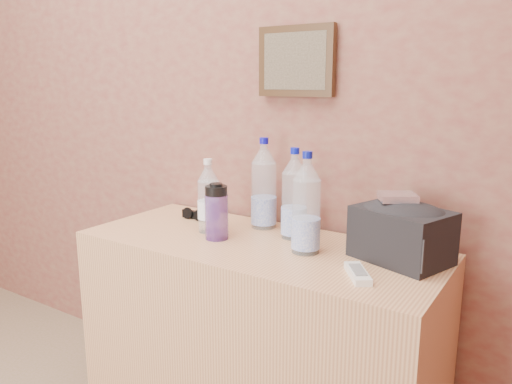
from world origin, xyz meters
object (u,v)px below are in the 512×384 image
nalgene_bottle (217,212)px  ac_remote (358,274)px  pet_large_c (264,188)px  dresser (257,346)px  pet_large_b (294,199)px  pet_large_d (306,209)px  foil_packet (398,197)px  pet_small (209,200)px  sunglasses (195,215)px  toiletry_bag (402,231)px

nalgene_bottle → ac_remote: 0.56m
nalgene_bottle → pet_large_c: bearing=73.7°
dresser → pet_large_b: pet_large_b is taller
pet_large_c → pet_large_d: pet_large_c is taller
pet_large_c → nalgene_bottle: 0.23m
ac_remote → nalgene_bottle: bearing=-132.3°
ac_remote → foil_packet: (0.04, 0.21, 0.19)m
pet_small → nalgene_bottle: bearing=-34.8°
sunglasses → toiletry_bag: 0.84m
foil_packet → pet_small: bearing=-172.1°
pet_large_b → foil_packet: 0.37m
pet_large_b → dresser: bearing=-122.2°
pet_large_c → toiletry_bag: pet_large_c is taller
pet_large_b → nalgene_bottle: (-0.22, -0.16, -0.04)m
sunglasses → pet_large_c: bearing=10.6°
sunglasses → dresser: bearing=-17.3°
pet_large_b → pet_large_d: 0.16m
pet_large_c → nalgene_bottle: size_ratio=1.72×
pet_large_d → foil_packet: (0.26, 0.10, 0.05)m
dresser → pet_large_b: 0.55m
nalgene_bottle → foil_packet: 0.61m
pet_large_c → ac_remote: 0.58m
nalgene_bottle → sunglasses: nalgene_bottle is taller
foil_packet → sunglasses: bearing=179.1°
toiletry_bag → ac_remote: bearing=-87.3°
sunglasses → pet_large_b: bearing=0.5°
dresser → pet_large_c: pet_large_c is taller
pet_large_c → ac_remote: (0.49, -0.28, -0.14)m
pet_large_b → sunglasses: pet_large_b is taller
pet_large_d → pet_large_b: bearing=132.8°
pet_large_c → pet_small: (-0.14, -0.16, -0.03)m
pet_large_b → pet_large_c: size_ratio=0.94×
pet_small → sunglasses: pet_small is taller
toiletry_bag → foil_packet: foil_packet is taller
pet_large_b → ac_remote: size_ratio=2.18×
sunglasses → toiletry_bag: (0.84, -0.02, 0.08)m
pet_small → ac_remote: size_ratio=1.84×
ac_remote → pet_large_c: bearing=-155.1°
ac_remote → foil_packet: bearing=134.6°
dresser → pet_small: 0.56m
dresser → pet_large_d: 0.57m
dresser → pet_large_b: (0.08, 0.12, 0.53)m
nalgene_bottle → toiletry_bag: size_ratio=0.73×
nalgene_bottle → foil_packet: size_ratio=1.83×
nalgene_bottle → foil_packet: bearing=13.9°
dresser → nalgene_bottle: nalgene_bottle is taller
pet_large_d → toiletry_bag: size_ratio=1.21×
sunglasses → toiletry_bag: toiletry_bag is taller
pet_large_b → toiletry_bag: size_ratio=1.18×
pet_small → ac_remote: bearing=-10.7°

